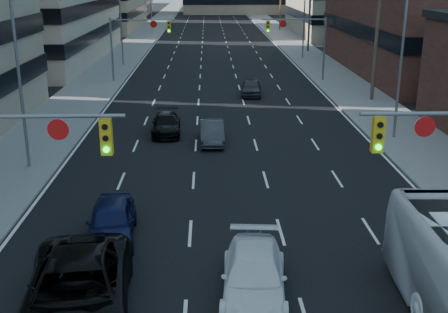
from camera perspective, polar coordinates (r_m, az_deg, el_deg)
road_surface at (r=138.58m, az=-1.28°, el=13.97°), size 18.00×300.00×0.02m
sidewalk_left at (r=138.96m, az=-6.17°, el=13.91°), size 5.00×300.00×0.15m
sidewalk_right at (r=139.14m, az=3.60°, el=13.99°), size 5.00×300.00×0.15m
signal_far_left at (r=53.92m, az=-8.93°, el=11.97°), size 6.09×0.33×6.00m
signal_far_right at (r=54.22m, az=7.77°, el=12.06°), size 6.09×0.33×6.00m
utility_pole_block at (r=46.35m, az=15.31°, el=12.45°), size 2.20×0.28×11.00m
utility_pole_midblock at (r=75.51m, az=8.72°, el=14.78°), size 2.20×0.28×11.00m
streetlight_left_near at (r=30.09m, az=-19.83°, el=7.92°), size 2.03×0.22×9.00m
streetlight_left_mid at (r=64.08m, az=-10.30°, el=13.51°), size 2.03×0.22×9.00m
streetlight_left_far at (r=98.78m, az=-7.33°, el=15.14°), size 2.03×0.22×9.00m
streetlight_right_near at (r=35.45m, az=17.33°, el=9.55°), size 2.03×0.22×9.00m
streetlight_right_far at (r=69.34m, az=8.02°, el=13.94°), size 2.03×0.22×9.00m
black_pickup at (r=17.41m, az=-14.71°, el=-13.20°), size 3.82×6.99×1.86m
white_van at (r=18.08m, az=3.06°, el=-12.08°), size 2.41×5.11×1.44m
sedan_blue at (r=22.10m, az=-11.36°, el=-6.46°), size 2.15×4.57×1.51m
sedan_grey_center at (r=34.04m, az=-1.22°, el=2.48°), size 1.48×4.06×1.33m
sedan_black_far at (r=36.21m, az=-5.88°, el=3.30°), size 1.97×4.47×1.28m
sedan_grey_right at (r=47.82m, az=2.78°, el=7.05°), size 1.96×4.22×1.40m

